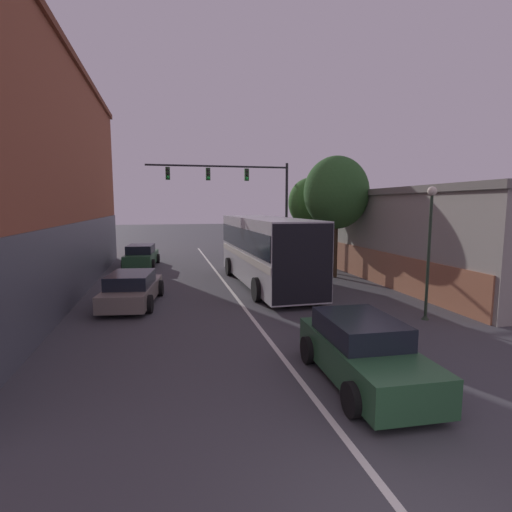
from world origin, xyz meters
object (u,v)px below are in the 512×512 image
Objects in this scene: hatchback_foreground at (363,352)px; street_lamp at (429,245)px; bus at (266,248)px; traffic_signal_gantry at (242,188)px; parked_car_left_mid at (141,256)px; parked_car_left_near at (132,289)px; street_tree_near at (310,203)px; street_tree_far at (336,193)px.

hatchback_foreground is 6.28m from street_lamp.
bus is 1.09× the size of traffic_signal_gantry.
bus reaches higher than parked_car_left_mid.
parked_car_left_near is 1.08× the size of parked_car_left_mid.
traffic_signal_gantry reaches higher than bus.
street_lamp is (4.47, 3.98, 1.92)m from hatchback_foreground.
hatchback_foreground reaches higher than parked_car_left_mid.
parked_car_left_mid reaches higher than parked_car_left_near.
bus is at bearing -92.33° from traffic_signal_gantry.
street_tree_far is at bearing -84.58° from street_tree_near.
bus is 2.18× the size of parked_car_left_near.
hatchback_foreground is 0.45× the size of traffic_signal_gantry.
parked_car_left_near is (-6.10, -2.58, -1.24)m from bus.
street_lamp reaches higher than parked_car_left_near.
street_tree_far is (3.90, -6.51, -0.50)m from traffic_signal_gantry.
parked_car_left_near is at bearing 35.29° from hatchback_foreground.
street_tree_near reaches higher than hatchback_foreground.
hatchback_foreground is 0.76× the size of street_tree_near.
traffic_signal_gantry reaches higher than street_lamp.
street_tree_far reaches higher than parked_car_left_mid.
parked_car_left_near is 11.70m from street_tree_far.
parked_car_left_mid is at bearing 8.58° from parked_car_left_near.
street_lamp is at bearing -89.99° from street_tree_near.
traffic_signal_gantry is at bearing -24.29° from parked_car_left_near.
traffic_signal_gantry reaches higher than hatchback_foreground.
street_lamp is at bearing -76.31° from traffic_signal_gantry.
hatchback_foreground reaches higher than parked_car_left_near.
street_tree_far reaches higher than bus.
parked_car_left_near is at bearing 156.18° from street_lamp.
bus is 6.74m from parked_car_left_near.
street_tree_far is at bearing -115.55° from parked_car_left_mid.
parked_car_left_mid is at bearing 162.24° from street_tree_near.
traffic_signal_gantry reaches higher than street_tree_far.
street_tree_far is (10.52, -6.37, 3.90)m from parked_car_left_mid.
street_lamp is at bearing -106.40° from parked_car_left_near.
bus is at bearing -59.60° from parked_car_left_near.
parked_car_left_mid is 12.90m from street_tree_far.
parked_car_left_mid is at bearing 124.89° from street_lamp.
street_tree_near is at bearing -102.11° from parked_car_left_mid.
traffic_signal_gantry is 1.69× the size of street_tree_near.
parked_car_left_near is 11.13m from street_lamp.
parked_car_left_near is 0.72× the size of street_tree_far.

